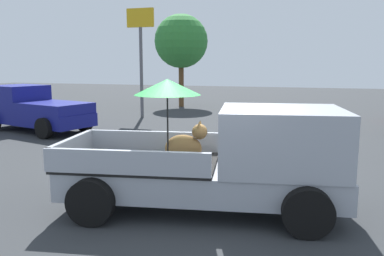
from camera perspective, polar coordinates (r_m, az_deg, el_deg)
ground_plane at (r=7.43m, az=1.46°, el=-11.68°), size 80.00×80.00×0.00m
pickup_truck_main at (r=7.10m, az=5.26°, el=-4.50°), size 5.29×2.92×2.40m
pickup_truck_far at (r=16.96m, az=-22.01°, el=2.58°), size 5.10×3.11×1.80m
motel_sign at (r=19.77m, az=-7.49°, el=12.37°), size 1.40×0.16×5.34m
tree_by_lot at (r=24.78m, az=-1.61°, el=12.50°), size 3.31×3.31×5.72m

